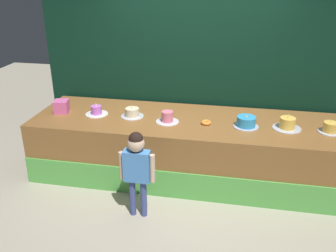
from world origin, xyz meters
TOP-DOWN VIEW (x-y plane):
  - ground_plane at (0.00, 0.00)m, footprint 12.00×12.00m
  - stage_platform at (0.00, 0.59)m, footprint 4.03×1.21m
  - curtain_backdrop at (0.00, 1.29)m, footprint 4.40×0.08m
  - child_figure at (-0.41, -0.41)m, footprint 0.40×0.18m
  - pink_box at (-1.71, 0.54)m, footprint 0.22×0.22m
  - donut at (0.24, 0.49)m, footprint 0.13×0.13m
  - cake_far_left at (-1.22, 0.55)m, footprint 0.30×0.30m
  - cake_left at (-0.73, 0.57)m, footprint 0.30×0.30m
  - cake_center_left at (-0.24, 0.47)m, footprint 0.29×0.29m
  - cake_center_right at (0.73, 0.51)m, footprint 0.31×0.31m
  - cake_right at (1.22, 0.54)m, footprint 0.34×0.34m
  - cake_far_right at (1.71, 0.52)m, footprint 0.27×0.27m

SIDE VIEW (x-z plane):
  - ground_plane at x=0.00m, z-range 0.00..0.00m
  - stage_platform at x=0.00m, z-range 0.00..0.80m
  - child_figure at x=-0.41m, z-range 0.15..1.19m
  - donut at x=0.24m, z-range 0.80..0.84m
  - cake_far_left at x=-1.22m, z-range 0.76..0.94m
  - cake_left at x=-0.73m, z-range 0.77..0.93m
  - cake_far_right at x=1.71m, z-range 0.78..0.93m
  - cake_center_left at x=-0.24m, z-range 0.79..0.93m
  - cake_right at x=1.22m, z-range 0.76..0.96m
  - cake_center_right at x=0.73m, z-range 0.78..0.94m
  - pink_box at x=-1.71m, z-range 0.80..0.97m
  - curtain_backdrop at x=0.00m, z-range 0.00..2.78m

